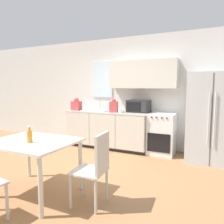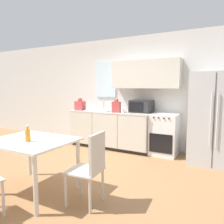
{
  "view_description": "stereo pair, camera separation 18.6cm",
  "coord_description": "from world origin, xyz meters",
  "px_view_note": "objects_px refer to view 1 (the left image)",
  "views": [
    {
      "loc": [
        2.07,
        -2.88,
        1.48
      ],
      "look_at": [
        0.43,
        0.55,
        1.05
      ],
      "focal_mm": 35.0,
      "sensor_mm": 36.0,
      "label": 1
    },
    {
      "loc": [
        2.23,
        -2.8,
        1.48
      ],
      "look_at": [
        0.43,
        0.55,
        1.05
      ],
      "focal_mm": 35.0,
      "sensor_mm": 36.0,
      "label": 2
    }
  ],
  "objects_px": {
    "dining_table": "(33,148)",
    "drink_bottle": "(30,136)",
    "refrigerator": "(212,118)",
    "dining_chair_side": "(96,164)",
    "coffee_mug": "(121,111)",
    "oven_range": "(162,134)",
    "microwave": "(139,106)"
  },
  "relations": [
    {
      "from": "refrigerator",
      "to": "microwave",
      "type": "bearing_deg",
      "value": 174.02
    },
    {
      "from": "oven_range",
      "to": "drink_bottle",
      "type": "relative_size",
      "value": 4.05
    },
    {
      "from": "coffee_mug",
      "to": "drink_bottle",
      "type": "xyz_separation_m",
      "value": [
        -0.25,
        -2.46,
        -0.1
      ]
    },
    {
      "from": "drink_bottle",
      "to": "dining_chair_side",
      "type": "bearing_deg",
      "value": 10.86
    },
    {
      "from": "oven_range",
      "to": "dining_table",
      "type": "relative_size",
      "value": 0.79
    },
    {
      "from": "microwave",
      "to": "dining_chair_side",
      "type": "bearing_deg",
      "value": -82.68
    },
    {
      "from": "refrigerator",
      "to": "coffee_mug",
      "type": "relative_size",
      "value": 14.26
    },
    {
      "from": "refrigerator",
      "to": "drink_bottle",
      "type": "height_order",
      "value": "refrigerator"
    },
    {
      "from": "refrigerator",
      "to": "dining_chair_side",
      "type": "height_order",
      "value": "refrigerator"
    },
    {
      "from": "oven_range",
      "to": "dining_table",
      "type": "distance_m",
      "value": 2.88
    },
    {
      "from": "coffee_mug",
      "to": "drink_bottle",
      "type": "relative_size",
      "value": 0.56
    },
    {
      "from": "oven_range",
      "to": "dining_chair_side",
      "type": "xyz_separation_m",
      "value": [
        -0.25,
        -2.51,
        0.09
      ]
    },
    {
      "from": "coffee_mug",
      "to": "dining_table",
      "type": "distance_m",
      "value": 2.42
    },
    {
      "from": "refrigerator",
      "to": "coffee_mug",
      "type": "bearing_deg",
      "value": -175.62
    },
    {
      "from": "microwave",
      "to": "dining_table",
      "type": "height_order",
      "value": "microwave"
    },
    {
      "from": "refrigerator",
      "to": "dining_table",
      "type": "xyz_separation_m",
      "value": [
        -2.19,
        -2.53,
        -0.23
      ]
    },
    {
      "from": "microwave",
      "to": "drink_bottle",
      "type": "bearing_deg",
      "value": -101.69
    },
    {
      "from": "microwave",
      "to": "coffee_mug",
      "type": "xyz_separation_m",
      "value": [
        -0.32,
        -0.31,
        -0.1
      ]
    },
    {
      "from": "dining_chair_side",
      "to": "coffee_mug",
      "type": "bearing_deg",
      "value": 11.26
    },
    {
      "from": "coffee_mug",
      "to": "dining_table",
      "type": "xyz_separation_m",
      "value": [
        -0.29,
        -2.38,
        -0.29
      ]
    },
    {
      "from": "oven_range",
      "to": "drink_bottle",
      "type": "distance_m",
      "value": 2.95
    },
    {
      "from": "coffee_mug",
      "to": "dining_chair_side",
      "type": "bearing_deg",
      "value": -74.03
    },
    {
      "from": "oven_range",
      "to": "coffee_mug",
      "type": "distance_m",
      "value": 1.05
    },
    {
      "from": "refrigerator",
      "to": "drink_bottle",
      "type": "bearing_deg",
      "value": -129.46
    },
    {
      "from": "oven_range",
      "to": "refrigerator",
      "type": "xyz_separation_m",
      "value": [
        0.99,
        -0.08,
        0.43
      ]
    },
    {
      "from": "dining_table",
      "to": "drink_bottle",
      "type": "xyz_separation_m",
      "value": [
        0.04,
        -0.08,
        0.19
      ]
    },
    {
      "from": "drink_bottle",
      "to": "dining_table",
      "type": "bearing_deg",
      "value": 117.0
    },
    {
      "from": "oven_range",
      "to": "coffee_mug",
      "type": "bearing_deg",
      "value": -166.01
    },
    {
      "from": "dining_table",
      "to": "drink_bottle",
      "type": "height_order",
      "value": "drink_bottle"
    },
    {
      "from": "microwave",
      "to": "coffee_mug",
      "type": "relative_size",
      "value": 4.1
    },
    {
      "from": "oven_range",
      "to": "dining_chair_side",
      "type": "relative_size",
      "value": 0.97
    },
    {
      "from": "microwave",
      "to": "dining_chair_side",
      "type": "relative_size",
      "value": 0.55
    }
  ]
}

